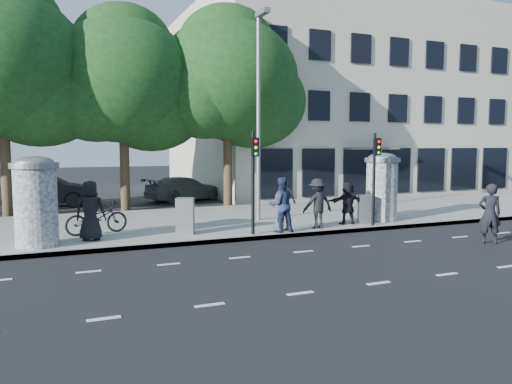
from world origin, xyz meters
name	(u,v)px	position (x,y,z in m)	size (l,w,h in m)	color
ground	(328,262)	(0.00, 0.00, 0.00)	(120.00, 120.00, 0.00)	black
sidewalk	(233,220)	(0.00, 7.50, 0.07)	(40.00, 8.00, 0.15)	gray
curb	(273,237)	(0.00, 3.55, 0.07)	(40.00, 0.10, 0.16)	slate
lane_dash_near	(379,283)	(0.00, -2.20, 0.00)	(32.00, 0.12, 0.01)	silver
lane_dash_far	(304,252)	(0.00, 1.40, 0.00)	(32.00, 0.12, 0.01)	silver
ad_column_left	(36,199)	(-7.20, 4.50, 1.54)	(1.36, 1.36, 2.65)	beige
ad_column_right	(382,185)	(5.20, 4.70, 1.54)	(1.36, 1.36, 2.65)	beige
traffic_pole_near	(254,172)	(-0.60, 3.79, 2.23)	(0.22, 0.31, 3.40)	black
traffic_pole_far	(375,169)	(4.20, 3.79, 2.23)	(0.22, 0.31, 3.40)	black
street_lamp	(259,101)	(0.80, 6.63, 4.79)	(0.25, 0.93, 8.00)	slate
tree_mid_left	(1,64)	(-8.50, 12.50, 6.50)	(7.20, 7.20, 9.57)	#38281C
tree_near_left	(123,81)	(-3.50, 12.70, 6.06)	(6.80, 6.80, 8.97)	#38281C
tree_center	(227,80)	(1.50, 12.30, 6.31)	(7.00, 7.00, 9.30)	#38281C
building	(330,104)	(12.00, 19.99, 5.99)	(20.30, 15.85, 12.00)	#BCB39D
ped_a	(90,211)	(-5.66, 4.83, 1.09)	(0.92, 0.60, 1.88)	black
ped_c	(281,205)	(0.44, 3.87, 1.09)	(0.91, 0.71, 1.88)	#1D2A4A
ped_d	(318,203)	(1.98, 4.08, 1.04)	(1.15, 0.66, 1.78)	black
ped_e	(284,204)	(0.64, 4.04, 1.08)	(1.09, 0.62, 1.87)	gray
ped_f	(348,203)	(3.47, 4.43, 0.95)	(1.49, 0.53, 1.60)	black
man_road	(490,214)	(6.00, 0.22, 0.96)	(0.70, 0.46, 1.91)	black
bicycle	(97,218)	(-5.40, 5.90, 0.69)	(2.07, 0.72, 1.09)	black
cabinet_left	(185,216)	(-2.67, 4.76, 0.76)	(0.58, 0.42, 1.22)	slate
cabinet_right	(365,209)	(4.21, 4.34, 0.69)	(0.52, 0.38, 1.08)	slate
car_mid	(46,191)	(-6.97, 15.76, 0.80)	(4.83, 1.68, 1.59)	black
car_right	(184,189)	(0.13, 15.72, 0.66)	(4.57, 1.86, 1.33)	#5A5E62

